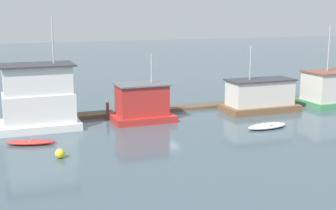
{
  "coord_description": "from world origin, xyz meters",
  "views": [
    {
      "loc": [
        -13.81,
        -37.26,
        9.38
      ],
      "look_at": [
        0.0,
        -1.0,
        1.4
      ],
      "focal_mm": 50.0,
      "sensor_mm": 36.0,
      "label": 1
    }
  ],
  "objects_px": {
    "houseboat_white": "(38,99)",
    "houseboat_green": "(331,89)",
    "houseboat_red": "(142,104)",
    "buoy_yellow": "(60,153)",
    "dinghy_red": "(31,142)",
    "houseboat_brown": "(260,96)",
    "mooring_post_near_left": "(108,110)",
    "dinghy_white": "(267,126)",
    "mooring_post_far_left": "(152,104)"
  },
  "relations": [
    {
      "from": "houseboat_white",
      "to": "houseboat_green",
      "type": "bearing_deg",
      "value": -1.64
    },
    {
      "from": "houseboat_red",
      "to": "buoy_yellow",
      "type": "relative_size",
      "value": 8.94
    },
    {
      "from": "dinghy_red",
      "to": "buoy_yellow",
      "type": "xyz_separation_m",
      "value": [
        1.49,
        -3.91,
        0.14
      ]
    },
    {
      "from": "houseboat_brown",
      "to": "mooring_post_near_left",
      "type": "distance_m",
      "value": 14.19
    },
    {
      "from": "dinghy_red",
      "to": "dinghy_white",
      "type": "distance_m",
      "value": 18.24
    },
    {
      "from": "houseboat_white",
      "to": "dinghy_white",
      "type": "distance_m",
      "value": 18.37
    },
    {
      "from": "houseboat_red",
      "to": "dinghy_red",
      "type": "bearing_deg",
      "value": -156.89
    },
    {
      "from": "houseboat_white",
      "to": "dinghy_red",
      "type": "height_order",
      "value": "houseboat_white"
    },
    {
      "from": "mooring_post_near_left",
      "to": "mooring_post_far_left",
      "type": "xyz_separation_m",
      "value": [
        4.14,
        0.0,
        0.28
      ]
    },
    {
      "from": "mooring_post_near_left",
      "to": "houseboat_white",
      "type": "bearing_deg",
      "value": -165.44
    },
    {
      "from": "dinghy_red",
      "to": "mooring_post_far_left",
      "type": "distance_m",
      "value": 12.69
    },
    {
      "from": "houseboat_brown",
      "to": "dinghy_white",
      "type": "xyz_separation_m",
      "value": [
        -2.9,
        -5.86,
        -1.19
      ]
    },
    {
      "from": "dinghy_white",
      "to": "mooring_post_near_left",
      "type": "bearing_deg",
      "value": 144.18
    },
    {
      "from": "dinghy_red",
      "to": "dinghy_white",
      "type": "height_order",
      "value": "dinghy_white"
    },
    {
      "from": "houseboat_red",
      "to": "dinghy_red",
      "type": "height_order",
      "value": "houseboat_red"
    },
    {
      "from": "houseboat_brown",
      "to": "mooring_post_far_left",
      "type": "bearing_deg",
      "value": 167.67
    },
    {
      "from": "houseboat_red",
      "to": "dinghy_white",
      "type": "bearing_deg",
      "value": -35.52
    },
    {
      "from": "houseboat_green",
      "to": "dinghy_red",
      "type": "xyz_separation_m",
      "value": [
        -29.08,
        -3.64,
        -1.48
      ]
    },
    {
      "from": "houseboat_white",
      "to": "houseboat_brown",
      "type": "bearing_deg",
      "value": -1.78
    },
    {
      "from": "dinghy_white",
      "to": "mooring_post_far_left",
      "type": "height_order",
      "value": "mooring_post_far_left"
    },
    {
      "from": "dinghy_red",
      "to": "dinghy_white",
      "type": "xyz_separation_m",
      "value": [
        18.13,
        -2.03,
        0.01
      ]
    },
    {
      "from": "houseboat_white",
      "to": "mooring_post_far_left",
      "type": "relative_size",
      "value": 4.41
    },
    {
      "from": "dinghy_red",
      "to": "mooring_post_near_left",
      "type": "xyz_separation_m",
      "value": [
        7.02,
        5.99,
        0.53
      ]
    },
    {
      "from": "houseboat_green",
      "to": "mooring_post_near_left",
      "type": "xyz_separation_m",
      "value": [
        -22.06,
        2.34,
        -0.95
      ]
    },
    {
      "from": "houseboat_red",
      "to": "mooring_post_near_left",
      "type": "height_order",
      "value": "houseboat_red"
    },
    {
      "from": "houseboat_red",
      "to": "mooring_post_far_left",
      "type": "distance_m",
      "value": 2.53
    },
    {
      "from": "dinghy_white",
      "to": "mooring_post_near_left",
      "type": "height_order",
      "value": "mooring_post_near_left"
    },
    {
      "from": "buoy_yellow",
      "to": "mooring_post_far_left",
      "type": "bearing_deg",
      "value": 45.68
    },
    {
      "from": "mooring_post_near_left",
      "to": "mooring_post_far_left",
      "type": "relative_size",
      "value": 0.72
    },
    {
      "from": "buoy_yellow",
      "to": "houseboat_red",
      "type": "bearing_deg",
      "value": 44.7
    },
    {
      "from": "houseboat_white",
      "to": "houseboat_red",
      "type": "relative_size",
      "value": 1.54
    },
    {
      "from": "houseboat_brown",
      "to": "dinghy_red",
      "type": "distance_m",
      "value": 21.41
    },
    {
      "from": "houseboat_green",
      "to": "dinghy_red",
      "type": "relative_size",
      "value": 2.16
    },
    {
      "from": "houseboat_white",
      "to": "dinghy_red",
      "type": "xyz_separation_m",
      "value": [
        -1.09,
        -4.45,
        -2.23
      ]
    },
    {
      "from": "houseboat_brown",
      "to": "dinghy_red",
      "type": "bearing_deg",
      "value": -169.68
    },
    {
      "from": "mooring_post_far_left",
      "to": "houseboat_white",
      "type": "bearing_deg",
      "value": -171.3
    },
    {
      "from": "houseboat_white",
      "to": "mooring_post_far_left",
      "type": "xyz_separation_m",
      "value": [
        10.07,
        1.54,
        -1.42
      ]
    },
    {
      "from": "dinghy_red",
      "to": "mooring_post_far_left",
      "type": "relative_size",
      "value": 1.83
    },
    {
      "from": "houseboat_green",
      "to": "dinghy_red",
      "type": "distance_m",
      "value": 29.34
    },
    {
      "from": "dinghy_red",
      "to": "houseboat_red",
      "type": "bearing_deg",
      "value": 23.11
    },
    {
      "from": "houseboat_green",
      "to": "mooring_post_near_left",
      "type": "height_order",
      "value": "houseboat_green"
    },
    {
      "from": "houseboat_white",
      "to": "buoy_yellow",
      "type": "bearing_deg",
      "value": -87.28
    },
    {
      "from": "houseboat_white",
      "to": "dinghy_white",
      "type": "height_order",
      "value": "houseboat_white"
    },
    {
      "from": "houseboat_brown",
      "to": "houseboat_green",
      "type": "relative_size",
      "value": 0.89
    },
    {
      "from": "dinghy_white",
      "to": "buoy_yellow",
      "type": "relative_size",
      "value": 5.88
    },
    {
      "from": "houseboat_red",
      "to": "dinghy_red",
      "type": "xyz_separation_m",
      "value": [
        -9.56,
        -4.08,
        -1.28
      ]
    },
    {
      "from": "houseboat_brown",
      "to": "buoy_yellow",
      "type": "relative_size",
      "value": 10.97
    },
    {
      "from": "houseboat_green",
      "to": "dinghy_white",
      "type": "xyz_separation_m",
      "value": [
        -10.95,
        -5.68,
        -1.47
      ]
    },
    {
      "from": "houseboat_white",
      "to": "mooring_post_near_left",
      "type": "height_order",
      "value": "houseboat_white"
    },
    {
      "from": "houseboat_brown",
      "to": "houseboat_green",
      "type": "distance_m",
      "value": 8.05
    }
  ]
}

